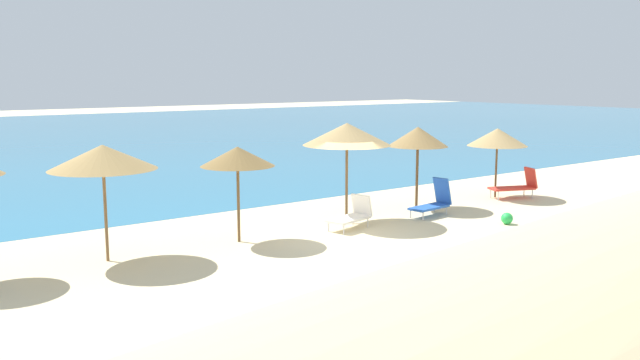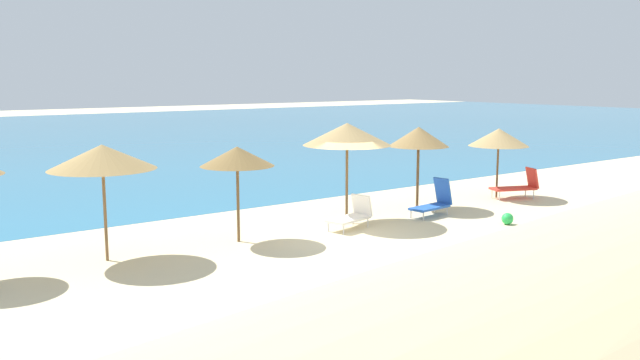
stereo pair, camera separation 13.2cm
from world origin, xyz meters
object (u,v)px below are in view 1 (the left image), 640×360
object	(u,v)px
beach_umbrella_1	(103,157)
beach_ball	(507,218)
beach_umbrella_5	(497,137)
beach_umbrella_4	(418,137)
lounge_chair_2	(517,185)
lounge_chair_0	(434,202)
lounge_chair_1	(352,215)
beach_umbrella_2	(238,157)
beach_umbrella_3	(347,134)

from	to	relation	value
beach_umbrella_1	beach_ball	bearing A→B (deg)	-16.39
beach_umbrella_5	beach_ball	size ratio (longest dim) A/B	7.19
beach_umbrella_4	beach_umbrella_5	world-z (taller)	beach_umbrella_4
beach_umbrella_4	lounge_chair_2	distance (m)	4.70
beach_umbrella_4	lounge_chair_0	xyz separation A→B (m)	(-0.39, -1.14, -1.95)
beach_umbrella_1	lounge_chair_2	xyz separation A→B (m)	(14.64, -0.71, -2.01)
beach_umbrella_1	beach_umbrella_5	size ratio (longest dim) A/B	1.11
lounge_chair_1	lounge_chair_2	size ratio (longest dim) A/B	0.85
beach_umbrella_2	lounge_chair_2	size ratio (longest dim) A/B	1.43
beach_umbrella_1	lounge_chair_0	world-z (taller)	beach_umbrella_1
beach_umbrella_4	lounge_chair_2	bearing A→B (deg)	-11.61
beach_umbrella_3	beach_umbrella_1	bearing A→B (deg)	178.89
beach_umbrella_3	lounge_chair_1	xyz separation A→B (m)	(-0.38, -0.73, -2.26)
beach_umbrella_4	beach_umbrella_5	bearing A→B (deg)	-4.14
beach_umbrella_3	beach_umbrella_5	size ratio (longest dim) A/B	1.19
beach_umbrella_4	beach_umbrella_1	bearing A→B (deg)	-179.17
beach_ball	beach_umbrella_3	bearing A→B (deg)	140.16
lounge_chair_0	beach_umbrella_4	bearing A→B (deg)	-25.19
beach_umbrella_5	lounge_chair_1	xyz separation A→B (m)	(-7.36, -0.75, -1.79)
beach_umbrella_5	lounge_chair_2	world-z (taller)	beach_umbrella_5
lounge_chair_0	beach_umbrella_5	bearing A→B (deg)	-84.38
lounge_chair_1	beach_umbrella_5	bearing A→B (deg)	-96.94
beach_umbrella_3	lounge_chair_0	world-z (taller)	beach_umbrella_3
beach_umbrella_3	beach_ball	world-z (taller)	beach_umbrella_3
beach_umbrella_1	lounge_chair_0	bearing A→B (deg)	-5.62
beach_umbrella_1	beach_umbrella_4	bearing A→B (deg)	0.83
beach_umbrella_2	beach_umbrella_4	size ratio (longest dim) A/B	0.93
lounge_chair_2	beach_umbrella_2	bearing A→B (deg)	110.19
beach_umbrella_1	beach_ball	xyz separation A→B (m)	(10.86, -3.19, -2.31)
beach_ball	lounge_chair_0	bearing A→B (deg)	110.16
lounge_chair_1	beach_umbrella_1	bearing A→B (deg)	70.00
beach_umbrella_3	lounge_chair_2	bearing A→B (deg)	-4.39
beach_umbrella_2	lounge_chair_0	size ratio (longest dim) A/B	1.61
beach_umbrella_5	lounge_chair_0	world-z (taller)	beach_umbrella_5
beach_umbrella_2	beach_umbrella_4	xyz separation A→B (m)	(7.01, 0.41, 0.11)
beach_umbrella_4	lounge_chair_1	distance (m)	4.25
beach_umbrella_5	beach_umbrella_1	bearing A→B (deg)	179.52
beach_umbrella_1	lounge_chair_1	distance (m)	7.18
lounge_chair_0	lounge_chair_1	world-z (taller)	lounge_chair_0
beach_umbrella_1	beach_umbrella_2	xyz separation A→B (m)	(3.43, -0.26, -0.21)
beach_umbrella_3	lounge_chair_2	xyz separation A→B (m)	(7.45, -0.57, -2.19)
beach_umbrella_5	beach_ball	xyz separation A→B (m)	(-3.33, -3.07, -2.01)
lounge_chair_1	lounge_chair_2	xyz separation A→B (m)	(7.82, 0.16, 0.07)
beach_umbrella_5	lounge_chair_1	bearing A→B (deg)	-174.20
beach_umbrella_1	beach_umbrella_5	distance (m)	14.19
lounge_chair_1	beach_ball	distance (m)	4.66
lounge_chair_2	beach_ball	size ratio (longest dim) A/B	5.09
lounge_chair_2	beach_umbrella_3	bearing A→B (deg)	108.12
beach_umbrella_2	lounge_chair_2	world-z (taller)	beach_umbrella_2
beach_umbrella_1	beach_umbrella_2	world-z (taller)	beach_umbrella_1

